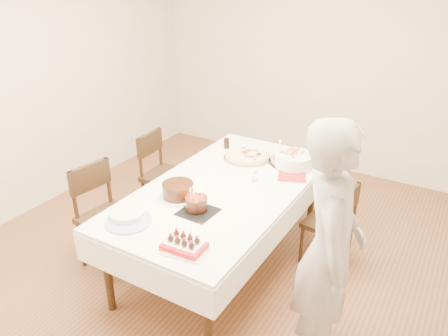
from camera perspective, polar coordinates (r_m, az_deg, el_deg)
The scene contains 22 objects.
floor at distance 3.91m, azimuth -0.66°, elevation -12.81°, with size 5.00×5.00×0.00m, color brown.
wall_back at distance 5.47m, azimuth 13.47°, elevation 13.50°, with size 4.50×0.04×2.70m, color beige.
wall_left at distance 4.78m, azimuth -24.82°, elevation 10.22°, with size 0.04×5.00×2.70m, color beige.
dining_table at distance 3.76m, azimuth 0.00°, elevation -7.52°, with size 1.14×2.14×0.75m, color white.
chair_right_savory at distance 3.87m, azimuth 13.42°, elevation -7.00°, with size 0.40×0.40×0.78m, color black, non-canonical shape.
chair_left_savory at distance 4.47m, azimuth -7.47°, elevation -1.05°, with size 0.45×0.45×0.88m, color black, non-canonical shape.
chair_left_dessert at distance 3.81m, azimuth -14.79°, elevation -6.46°, with size 0.47×0.47×0.92m, color black, non-canonical shape.
person at distance 2.74m, azimuth 13.57°, elevation -10.54°, with size 0.61×0.40×1.69m, color #A5A09B.
pizza_white at distance 4.06m, azimuth 3.06°, elevation 1.49°, with size 0.45×0.45×0.04m, color beige.
pizza_pepperoni at distance 4.03m, azimuth 8.80°, elevation 1.00°, with size 0.41×0.41×0.04m, color red.
red_placemat at distance 3.78m, azimuth 8.86°, elevation -1.06°, with size 0.24×0.24×0.01m, color #B21E1E.
pasta_bowl at distance 3.94m, azimuth 9.08°, elevation 1.06°, with size 0.34×0.34×0.11m, color white.
taper_candle at distance 3.92m, azimuth 7.28°, elevation 2.06°, with size 0.05×0.05×0.25m, color white.
shaker_pair at distance 3.64m, azimuth 3.92°, elevation -1.21°, with size 0.07×0.07×0.08m, color white, non-canonical shape.
cola_glass at distance 4.28m, azimuth 0.34°, elevation 3.24°, with size 0.05×0.05×0.10m, color black.
layer_cake at distance 3.40m, azimuth -6.03°, elevation -2.93°, with size 0.31×0.31×0.12m, color black.
cake_board at distance 3.22m, azimuth -3.41°, elevation -5.77°, with size 0.26×0.26×0.01m, color black.
birthday_cake at distance 3.21m, azimuth -3.64°, elevation -4.06°, with size 0.16×0.16×0.16m, color #361A0E.
strawberry_box at distance 2.83m, azimuth -5.24°, elevation -10.01°, with size 0.27×0.18×0.07m, color #B41419, non-canonical shape.
box_lid at distance 2.83m, azimuth -5.10°, elevation -10.79°, with size 0.28×0.19×0.02m, color beige.
plate_stack at distance 3.22m, azimuth -12.55°, elevation -5.92°, with size 0.25×0.25×0.05m, color white.
china_plate at distance 3.17m, azimuth -12.33°, elevation -6.86°, with size 0.33×0.33×0.01m, color white.
Camera 1 is at (1.61, -2.61, 2.42)m, focal length 35.00 mm.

